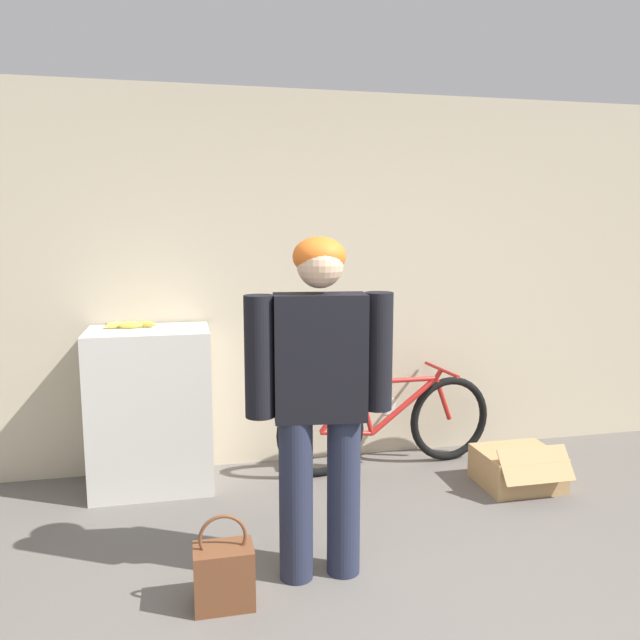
{
  "coord_description": "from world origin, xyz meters",
  "views": [
    {
      "loc": [
        -0.94,
        -1.6,
        1.69
      ],
      "look_at": [
        -0.33,
        1.16,
        1.26
      ],
      "focal_mm": 35.0,
      "sensor_mm": 36.0,
      "label": 1
    }
  ],
  "objects_px": {
    "person": "(320,389)",
    "banana": "(130,325)",
    "cardboard_box": "(518,468)",
    "handbag": "(224,574)",
    "bicycle": "(387,422)"
  },
  "relations": [
    {
      "from": "person",
      "to": "banana",
      "type": "height_order",
      "value": "person"
    },
    {
      "from": "cardboard_box",
      "to": "person",
      "type": "bearing_deg",
      "value": -153.27
    },
    {
      "from": "person",
      "to": "cardboard_box",
      "type": "bearing_deg",
      "value": 33.05
    },
    {
      "from": "handbag",
      "to": "person",
      "type": "bearing_deg",
      "value": 17.98
    },
    {
      "from": "person",
      "to": "banana",
      "type": "xyz_separation_m",
      "value": [
        -0.95,
        1.32,
        0.13
      ]
    },
    {
      "from": "bicycle",
      "to": "banana",
      "type": "xyz_separation_m",
      "value": [
        -1.7,
        0.1,
        0.73
      ]
    },
    {
      "from": "person",
      "to": "handbag",
      "type": "bearing_deg",
      "value": -155.7
    },
    {
      "from": "person",
      "to": "handbag",
      "type": "height_order",
      "value": "person"
    },
    {
      "from": "banana",
      "to": "handbag",
      "type": "bearing_deg",
      "value": -72.26
    },
    {
      "from": "person",
      "to": "bicycle",
      "type": "bearing_deg",
      "value": 64.75
    },
    {
      "from": "banana",
      "to": "person",
      "type": "bearing_deg",
      "value": -54.43
    },
    {
      "from": "person",
      "to": "bicycle",
      "type": "relative_size",
      "value": 1.03
    },
    {
      "from": "cardboard_box",
      "to": "bicycle",
      "type": "bearing_deg",
      "value": 147.55
    },
    {
      "from": "banana",
      "to": "handbag",
      "type": "relative_size",
      "value": 0.76
    },
    {
      "from": "person",
      "to": "handbag",
      "type": "relative_size",
      "value": 3.81
    }
  ]
}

